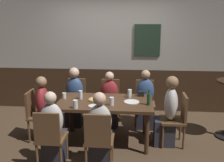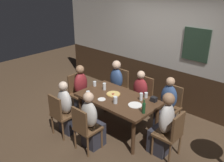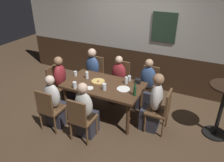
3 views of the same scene
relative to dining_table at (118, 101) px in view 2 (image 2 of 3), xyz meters
The scene contains 28 objects.
ground_plane 0.66m from the dining_table, ahead, with size 12.00×12.00×0.00m, color #4C3826.
wall_back 1.77m from the dining_table, 89.82° to the left, with size 6.40×0.13×2.60m.
dining_table is the anchor object (origin of this frame).
chair_head_east 1.22m from the dining_table, ahead, with size 0.40×0.40×0.88m.
chair_left_far 1.12m from the dining_table, 128.76° to the left, with size 0.40×0.40×0.88m.
chair_mid_near 0.88m from the dining_table, 90.00° to the right, with size 0.40×0.40×0.88m.
chair_left_near 1.12m from the dining_table, 128.76° to the right, with size 0.40×0.40×0.88m.
chair_mid_far 0.88m from the dining_table, 90.00° to the left, with size 0.40×0.40×0.88m.
chair_head_west 1.22m from the dining_table, behind, with size 0.40×0.40×0.88m.
chair_right_far 1.12m from the dining_table, 51.24° to the left, with size 0.40×0.40×0.88m.
person_head_east 1.06m from the dining_table, ahead, with size 0.37×0.34×1.19m.
person_left_far 1.00m from the dining_table, 134.63° to the left, with size 0.34×0.37×1.15m.
person_mid_near 0.73m from the dining_table, 90.00° to the right, with size 0.34×0.37×1.12m.
person_left_near 1.01m from the dining_table, 134.71° to the right, with size 0.34×0.37×1.11m.
person_mid_far 0.73m from the dining_table, 90.00° to the left, with size 0.34×0.37×1.08m.
person_head_west 1.06m from the dining_table, behind, with size 0.37×0.34×1.14m.
person_right_far 1.01m from the dining_table, 45.31° to the left, with size 0.34×0.37×1.13m.
pizza 0.19m from the dining_table, 163.25° to the left, with size 0.28×0.28×0.03m.
tumbler_water 0.27m from the dining_table, 58.66° to the right, with size 0.08×0.08×0.13m.
pint_glass_stout 0.47m from the dining_table, 168.88° to the left, with size 0.07×0.07×0.15m.
pint_glass_pale 0.74m from the dining_table, behind, with size 0.07×0.07×0.10m.
beer_glass_half 0.59m from the dining_table, 138.16° to the right, with size 0.08×0.08×0.13m.
pint_glass_amber 0.48m from the dining_table, 29.14° to the left, with size 0.06×0.06×0.15m.
tumbler_short 0.57m from the dining_table, 42.67° to the left, with size 0.07×0.07×0.11m.
beer_bottle_green 0.75m from the dining_table, 10.74° to the right, with size 0.06×0.06×0.26m.
plate_white_large 0.45m from the dining_table, ahead, with size 0.25×0.25×0.01m, color white.
plate_white_small 0.33m from the dining_table, 122.14° to the right, with size 0.15×0.15×0.01m, color white.
condiment_caddy 0.71m from the dining_table, 29.44° to the left, with size 0.11×0.09×0.09m, color black.
Camera 2 is at (2.78, -3.20, 2.90)m, focal length 39.20 mm.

